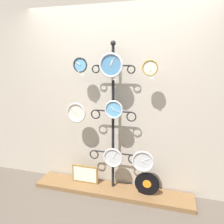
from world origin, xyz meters
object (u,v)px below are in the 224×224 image
Objects in this scene: clock_top_center at (111,65)px; clock_middle_left at (76,113)px; clock_top_right at (150,68)px; clock_bottom_center at (113,158)px; clock_bottom_right at (143,161)px; clock_middle_center at (114,110)px; picture_frame at (85,174)px; display_stand at (113,147)px; vinyl_record at (147,184)px; clock_top_left at (80,65)px.

clock_top_center is 0.78m from clock_middle_left.
clock_top_center reaches higher than clock_middle_left.
clock_top_right is 1.12m from clock_middle_left.
clock_bottom_center is 0.93× the size of clock_bottom_right.
clock_top_center reaches higher than clock_bottom_center.
clock_middle_left is (-0.95, 0.00, -0.59)m from clock_top_right.
clock_middle_left is at bearing 179.95° from clock_top_right.
clock_top_center is 0.54m from clock_middle_center.
clock_bottom_center is at bearing 177.74° from clock_bottom_right.
clock_middle_left is at bearing -132.21° from picture_frame.
display_stand reaches higher than clock_bottom_right.
clock_top_right is 0.67m from clock_middle_center.
clock_top_right is at bearing -0.05° from clock_middle_left.
clock_top_right is at bearing -154.83° from vinyl_record.
clock_middle_left reaches higher than vinyl_record.
vinyl_record reaches higher than picture_frame.
display_stand is 0.56m from clock_middle_center.
picture_frame is (-0.41, 0.07, -1.55)m from clock_top_center.
clock_top_right is (0.47, 0.00, -0.03)m from clock_top_center.
display_stand is 7.53× the size of clock_middle_left.
clock_top_center is at bearing 154.64° from clock_middle_center.
clock_middle_left is (-0.48, 0.00, -0.62)m from clock_top_center.
display_stand is 7.07× the size of clock_bottom_right.
clock_top_left is 0.88m from clock_top_right.
display_stand reaches higher than clock_middle_center.
clock_top_left is at bearing 14.04° from clock_middle_left.
clock_bottom_center is 0.56m from picture_frame.
display_stand is 1.09m from clock_top_center.
clock_bottom_right reaches higher than picture_frame.
display_stand is at bearing 10.13° from clock_top_left.
clock_middle_center is (0.04, -0.11, 0.54)m from display_stand.
display_stand is 0.45m from clock_bottom_right.
clock_bottom_right is 0.73× the size of picture_frame.
clock_top_left is 0.41m from clock_top_center.
clock_bottom_center is (0.02, -0.09, -0.12)m from display_stand.
clock_top_right reaches higher than clock_bottom_right.
clock_top_right is 0.57× the size of vinyl_record.
display_stand reaches higher than clock_middle_left.
clock_top_center is (0.41, -0.02, -0.00)m from clock_top_left.
clock_top_center is 1.20m from clock_bottom_center.
clock_middle_center is 0.66m from clock_bottom_center.
clock_bottom_right is (0.38, 0.01, -0.66)m from clock_middle_center.
clock_middle_left reaches higher than clock_bottom_center.
vinyl_record is at bearing -4.11° from picture_frame.
display_stand is 0.62m from picture_frame.
clock_bottom_right is 0.88× the size of vinyl_record.
clock_middle_center is (0.45, -0.04, -0.54)m from clock_top_left.
clock_bottom_right is 0.92m from picture_frame.
clock_middle_left is at bearing 179.33° from clock_bottom_right.
vinyl_record is (0.02, 0.01, -1.49)m from clock_top_right.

